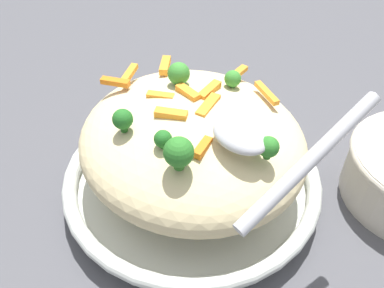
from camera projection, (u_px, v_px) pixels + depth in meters
name	position (u px, v px, depth m)	size (l,w,h in m)	color
ground_plane	(192.00, 190.00, 0.50)	(2.40, 2.40, 0.00)	#4C4C51
serving_bowl	(192.00, 179.00, 0.49)	(0.31, 0.31, 0.04)	silver
pasta_mound	(192.00, 141.00, 0.45)	(0.26, 0.24, 0.10)	beige
carrot_piece_0	(171.00, 114.00, 0.40)	(0.03, 0.01, 0.01)	orange
carrot_piece_1	(160.00, 96.00, 0.43)	(0.03, 0.01, 0.01)	orange
carrot_piece_2	(267.00, 93.00, 0.44)	(0.04, 0.01, 0.01)	orange
carrot_piece_3	(129.00, 74.00, 0.47)	(0.04, 0.01, 0.01)	orange
carrot_piece_4	(203.00, 147.00, 0.37)	(0.03, 0.01, 0.01)	orange
carrot_piece_5	(165.00, 65.00, 0.48)	(0.03, 0.01, 0.01)	orange
carrot_piece_6	(188.00, 93.00, 0.43)	(0.03, 0.01, 0.01)	orange
carrot_piece_7	(115.00, 82.00, 0.46)	(0.03, 0.01, 0.01)	orange
carrot_piece_8	(238.00, 73.00, 0.47)	(0.03, 0.01, 0.01)	orange
carrot_piece_9	(208.00, 105.00, 0.42)	(0.04, 0.01, 0.01)	orange
carrot_piece_10	(209.00, 90.00, 0.44)	(0.03, 0.01, 0.01)	orange
broccoli_floret_0	(179.00, 74.00, 0.44)	(0.02, 0.02, 0.03)	#377928
broccoli_floret_1	(163.00, 139.00, 0.37)	(0.02, 0.02, 0.02)	#205B1C
broccoli_floret_2	(123.00, 119.00, 0.39)	(0.02, 0.02, 0.03)	#205B1C
broccoli_floret_3	(179.00, 152.00, 0.35)	(0.03, 0.03, 0.03)	#296820
broccoli_floret_4	(269.00, 147.00, 0.36)	(0.02, 0.02, 0.02)	#296820
broccoli_floret_5	(230.00, 77.00, 0.45)	(0.02, 0.02, 0.02)	#377928
serving_spoon	(262.00, 144.00, 0.35)	(0.12, 0.15, 0.07)	#B7B7BC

